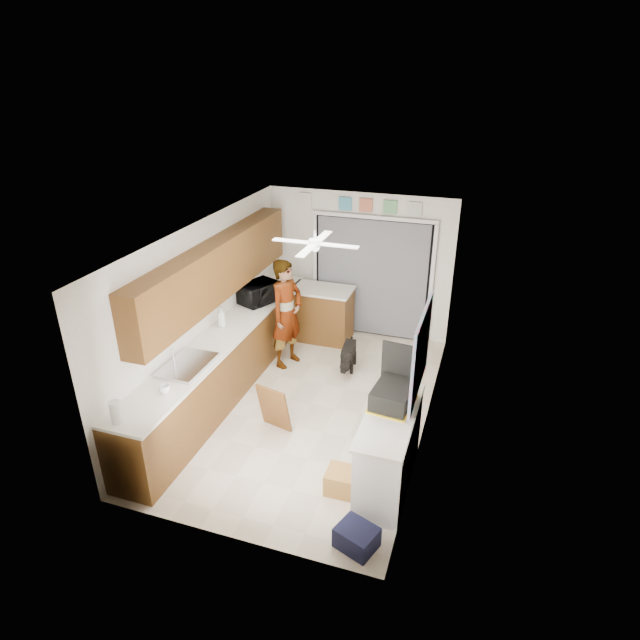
% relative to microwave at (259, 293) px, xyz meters
% --- Properties ---
extents(floor, '(5.00, 5.00, 0.00)m').
position_rel_microwave_xyz_m(floor, '(1.27, -1.13, -1.11)').
color(floor, beige).
rests_on(floor, ground).
extents(ceiling, '(5.00, 5.00, 0.00)m').
position_rel_microwave_xyz_m(ceiling, '(1.27, -1.13, 1.39)').
color(ceiling, white).
rests_on(ceiling, ground).
extents(wall_back, '(3.20, 0.00, 3.20)m').
position_rel_microwave_xyz_m(wall_back, '(1.27, 1.37, 0.14)').
color(wall_back, white).
rests_on(wall_back, ground).
extents(wall_front, '(3.20, 0.00, 3.20)m').
position_rel_microwave_xyz_m(wall_front, '(1.27, -3.63, 0.14)').
color(wall_front, white).
rests_on(wall_front, ground).
extents(wall_left, '(0.00, 5.00, 5.00)m').
position_rel_microwave_xyz_m(wall_left, '(-0.33, -1.13, 0.14)').
color(wall_left, white).
rests_on(wall_left, ground).
extents(wall_right, '(0.00, 5.00, 5.00)m').
position_rel_microwave_xyz_m(wall_right, '(2.87, -1.13, 0.14)').
color(wall_right, white).
rests_on(wall_right, ground).
extents(left_base_cabinets, '(0.60, 4.80, 0.90)m').
position_rel_microwave_xyz_m(left_base_cabinets, '(-0.03, -1.13, -0.66)').
color(left_base_cabinets, brown).
rests_on(left_base_cabinets, floor).
extents(left_countertop, '(0.62, 4.80, 0.04)m').
position_rel_microwave_xyz_m(left_countertop, '(-0.02, -1.13, -0.19)').
color(left_countertop, white).
rests_on(left_countertop, left_base_cabinets).
extents(upper_cabinets, '(0.32, 4.00, 0.80)m').
position_rel_microwave_xyz_m(upper_cabinets, '(-0.17, -0.93, 0.69)').
color(upper_cabinets, brown).
rests_on(upper_cabinets, wall_left).
extents(sink_basin, '(0.50, 0.76, 0.06)m').
position_rel_microwave_xyz_m(sink_basin, '(-0.02, -2.13, -0.15)').
color(sink_basin, silver).
rests_on(sink_basin, left_countertop).
extents(faucet, '(0.03, 0.03, 0.22)m').
position_rel_microwave_xyz_m(faucet, '(-0.21, -2.13, -0.06)').
color(faucet, silver).
rests_on(faucet, left_countertop).
extents(peninsula_base, '(1.00, 0.60, 0.90)m').
position_rel_microwave_xyz_m(peninsula_base, '(0.77, 0.87, -0.66)').
color(peninsula_base, brown).
rests_on(peninsula_base, floor).
extents(peninsula_top, '(1.04, 0.64, 0.04)m').
position_rel_microwave_xyz_m(peninsula_top, '(0.77, 0.87, -0.19)').
color(peninsula_top, white).
rests_on(peninsula_top, peninsula_base).
extents(back_opening_recess, '(2.00, 0.06, 2.10)m').
position_rel_microwave_xyz_m(back_opening_recess, '(1.52, 1.34, -0.06)').
color(back_opening_recess, black).
rests_on(back_opening_recess, wall_back).
extents(curtain_panel, '(1.90, 0.03, 2.05)m').
position_rel_microwave_xyz_m(curtain_panel, '(1.52, 1.30, -0.06)').
color(curtain_panel, slate).
rests_on(curtain_panel, wall_back).
extents(door_trim_left, '(0.06, 0.04, 2.10)m').
position_rel_microwave_xyz_m(door_trim_left, '(0.50, 1.31, -0.06)').
color(door_trim_left, white).
rests_on(door_trim_left, wall_back).
extents(door_trim_right, '(0.06, 0.04, 2.10)m').
position_rel_microwave_xyz_m(door_trim_right, '(2.54, 1.31, -0.06)').
color(door_trim_right, white).
rests_on(door_trim_right, wall_back).
extents(door_trim_head, '(2.10, 0.04, 0.06)m').
position_rel_microwave_xyz_m(door_trim_head, '(1.52, 1.31, 1.01)').
color(door_trim_head, white).
rests_on(door_trim_head, wall_back).
extents(header_frame_1, '(0.22, 0.02, 0.22)m').
position_rel_microwave_xyz_m(header_frame_1, '(1.02, 1.34, 1.19)').
color(header_frame_1, '#459BB9').
rests_on(header_frame_1, wall_back).
extents(header_frame_2, '(0.22, 0.02, 0.22)m').
position_rel_microwave_xyz_m(header_frame_2, '(1.37, 1.34, 1.19)').
color(header_frame_2, '#CE6D4D').
rests_on(header_frame_2, wall_back).
extents(header_frame_3, '(0.22, 0.02, 0.22)m').
position_rel_microwave_xyz_m(header_frame_3, '(1.77, 1.34, 1.19)').
color(header_frame_3, '#63AD6A').
rests_on(header_frame_3, wall_back).
extents(header_frame_4, '(0.22, 0.02, 0.22)m').
position_rel_microwave_xyz_m(header_frame_4, '(2.17, 1.34, 1.19)').
color(header_frame_4, beige).
rests_on(header_frame_4, wall_back).
extents(route66_sign, '(0.22, 0.02, 0.26)m').
position_rel_microwave_xyz_m(route66_sign, '(0.32, 1.34, 1.19)').
color(route66_sign, silver).
rests_on(route66_sign, wall_back).
extents(right_counter_base, '(0.50, 1.40, 0.90)m').
position_rel_microwave_xyz_m(right_counter_base, '(2.62, -2.33, -0.66)').
color(right_counter_base, white).
rests_on(right_counter_base, floor).
extents(right_counter_top, '(0.54, 1.44, 0.04)m').
position_rel_microwave_xyz_m(right_counter_top, '(2.61, -2.33, -0.19)').
color(right_counter_top, white).
rests_on(right_counter_top, right_counter_base).
extents(abstract_painting, '(0.03, 1.15, 0.95)m').
position_rel_microwave_xyz_m(abstract_painting, '(2.85, -2.13, 0.54)').
color(abstract_painting, '#F65A91').
rests_on(abstract_painting, wall_right).
extents(ceiling_fan, '(1.14, 1.14, 0.24)m').
position_rel_microwave_xyz_m(ceiling_fan, '(1.27, -0.93, 1.21)').
color(ceiling_fan, white).
rests_on(ceiling_fan, ceiling).
extents(microwave, '(0.60, 0.71, 0.33)m').
position_rel_microwave_xyz_m(microwave, '(0.00, 0.00, 0.00)').
color(microwave, black).
rests_on(microwave, left_countertop).
extents(soap_bottle, '(0.16, 0.16, 0.31)m').
position_rel_microwave_xyz_m(soap_bottle, '(-0.15, -0.96, -0.01)').
color(soap_bottle, silver).
rests_on(soap_bottle, left_countertop).
extents(cup, '(0.15, 0.15, 0.10)m').
position_rel_microwave_xyz_m(cup, '(0.05, -2.73, -0.11)').
color(cup, white).
rests_on(cup, left_countertop).
extents(paper_towel_roll, '(0.13, 0.13, 0.26)m').
position_rel_microwave_xyz_m(paper_towel_roll, '(-0.11, -3.38, -0.04)').
color(paper_towel_roll, white).
rests_on(paper_towel_roll, left_countertop).
extents(suitcase, '(0.46, 0.58, 0.23)m').
position_rel_microwave_xyz_m(suitcase, '(2.59, -2.13, -0.05)').
color(suitcase, black).
rests_on(suitcase, right_counter_top).
extents(suitcase_rim, '(0.50, 0.63, 0.02)m').
position_rel_microwave_xyz_m(suitcase_rim, '(2.59, -2.13, -0.16)').
color(suitcase_rim, yellow).
rests_on(suitcase_rim, suitcase).
extents(suitcase_lid, '(0.42, 0.08, 0.50)m').
position_rel_microwave_xyz_m(suitcase_lid, '(2.59, -1.84, 0.20)').
color(suitcase_lid, black).
rests_on(suitcase_lid, suitcase).
extents(cardboard_box, '(0.43, 0.33, 0.27)m').
position_rel_microwave_xyz_m(cardboard_box, '(2.20, -2.62, -0.97)').
color(cardboard_box, '#AB8036').
rests_on(cardboard_box, floor).
extents(navy_crate, '(0.47, 0.43, 0.23)m').
position_rel_microwave_xyz_m(navy_crate, '(2.52, -3.33, -0.99)').
color(navy_crate, black).
rests_on(navy_crate, floor).
extents(cabinet_door_panel, '(0.48, 0.27, 0.66)m').
position_rel_microwave_xyz_m(cabinet_door_panel, '(1.00, -1.83, -0.77)').
color(cabinet_door_panel, brown).
rests_on(cabinet_door_panel, floor).
extents(man, '(0.60, 0.74, 1.75)m').
position_rel_microwave_xyz_m(man, '(0.53, -0.13, -0.23)').
color(man, white).
rests_on(man, floor).
extents(dog, '(0.32, 0.62, 0.47)m').
position_rel_microwave_xyz_m(dog, '(1.50, 0.01, -0.87)').
color(dog, black).
rests_on(dog, floor).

